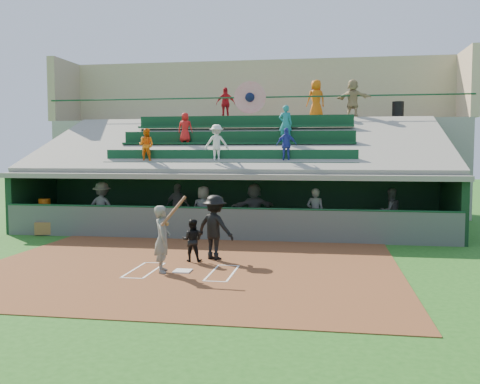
% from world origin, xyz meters
% --- Properties ---
extents(ground, '(100.00, 100.00, 0.00)m').
position_xyz_m(ground, '(0.00, 0.00, 0.00)').
color(ground, '#1F5618').
rests_on(ground, ground).
extents(dirt_slab, '(11.00, 9.00, 0.02)m').
position_xyz_m(dirt_slab, '(0.00, 0.50, 0.01)').
color(dirt_slab, brown).
rests_on(dirt_slab, ground).
extents(home_plate, '(0.43, 0.43, 0.03)m').
position_xyz_m(home_plate, '(0.00, 0.00, 0.04)').
color(home_plate, white).
rests_on(home_plate, dirt_slab).
extents(batters_box_chalk, '(2.65, 1.85, 0.01)m').
position_xyz_m(batters_box_chalk, '(0.00, 0.00, 0.02)').
color(batters_box_chalk, white).
rests_on(batters_box_chalk, dirt_slab).
extents(dugout_floor, '(16.00, 3.50, 0.04)m').
position_xyz_m(dugout_floor, '(0.00, 6.75, 0.02)').
color(dugout_floor, gray).
rests_on(dugout_floor, ground).
extents(concourse_slab, '(20.00, 3.00, 4.60)m').
position_xyz_m(concourse_slab, '(0.00, 13.50, 2.30)').
color(concourse_slab, gray).
rests_on(concourse_slab, ground).
extents(grandstand, '(20.40, 10.40, 7.80)m').
position_xyz_m(grandstand, '(-0.00, 10.51, 2.26)').
color(grandstand, '#515651').
rests_on(grandstand, ground).
extents(batter_at_plate, '(0.91, 0.77, 1.95)m').
position_xyz_m(batter_at_plate, '(-0.48, -0.14, 0.88)').
color(batter_at_plate, '#595C57').
rests_on(batter_at_plate, dirt_slab).
extents(catcher, '(0.59, 0.47, 1.18)m').
position_xyz_m(catcher, '(-0.08, 1.29, 0.61)').
color(catcher, black).
rests_on(catcher, dirt_slab).
extents(home_umpire, '(1.35, 1.10, 1.82)m').
position_xyz_m(home_umpire, '(0.48, 1.69, 0.93)').
color(home_umpire, black).
rests_on(home_umpire, dirt_slab).
extents(dugout_bench, '(13.99, 6.36, 0.45)m').
position_xyz_m(dugout_bench, '(-0.03, 7.93, 0.27)').
color(dugout_bench, olive).
rests_on(dugout_bench, dugout_floor).
extents(white_table, '(1.04, 0.89, 0.77)m').
position_xyz_m(white_table, '(-7.07, 5.98, 0.43)').
color(white_table, silver).
rests_on(white_table, dugout_floor).
extents(water_cooler, '(0.45, 0.45, 0.45)m').
position_xyz_m(water_cooler, '(-7.12, 5.99, 1.04)').
color(water_cooler, orange).
rests_on(water_cooler, white_table).
extents(dugout_player_a, '(1.25, 0.76, 1.87)m').
position_xyz_m(dugout_player_a, '(-4.80, 6.04, 0.98)').
color(dugout_player_a, '#5B5D58').
rests_on(dugout_player_a, dugout_floor).
extents(dugout_player_b, '(1.13, 0.71, 1.79)m').
position_xyz_m(dugout_player_b, '(-2.12, 7.03, 0.93)').
color(dugout_player_b, '#5C5E59').
rests_on(dugout_player_b, dugout_floor).
extents(dugout_player_c, '(0.88, 0.57, 1.79)m').
position_xyz_m(dugout_player_c, '(-0.81, 5.81, 0.93)').
color(dugout_player_c, '#50524E').
rests_on(dugout_player_c, dugout_floor).
extents(dugout_player_d, '(1.76, 1.27, 1.84)m').
position_xyz_m(dugout_player_d, '(0.91, 6.80, 0.96)').
color(dugout_player_d, '#5A5D57').
rests_on(dugout_player_d, dugout_floor).
extents(dugout_player_e, '(0.72, 0.56, 1.75)m').
position_xyz_m(dugout_player_e, '(3.21, 5.97, 0.91)').
color(dugout_player_e, '#5D605A').
rests_on(dugout_player_e, dugout_floor).
extents(dugout_player_f, '(1.00, 0.90, 1.69)m').
position_xyz_m(dugout_player_f, '(5.90, 7.00, 0.89)').
color(dugout_player_f, '#595D57').
rests_on(dugout_player_f, dugout_floor).
extents(trash_bin, '(0.53, 0.53, 0.80)m').
position_xyz_m(trash_bin, '(6.84, 13.06, 5.00)').
color(trash_bin, black).
rests_on(trash_bin, concourse_slab).
extents(concourse_staff_a, '(1.00, 0.64, 1.59)m').
position_xyz_m(concourse_staff_a, '(-1.30, 12.76, 5.39)').
color(concourse_staff_a, '#B4141C').
rests_on(concourse_staff_a, concourse_slab).
extents(concourse_staff_b, '(1.04, 0.88, 1.82)m').
position_xyz_m(concourse_staff_b, '(3.05, 12.46, 5.51)').
color(concourse_staff_b, '#CF5D0C').
rests_on(concourse_staff_b, concourse_slab).
extents(concourse_staff_c, '(1.70, 1.11, 1.75)m').
position_xyz_m(concourse_staff_c, '(4.73, 12.09, 5.48)').
color(concourse_staff_c, tan).
rests_on(concourse_staff_c, concourse_slab).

